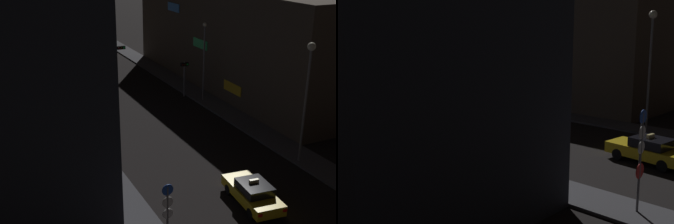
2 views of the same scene
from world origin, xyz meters
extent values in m
cube|color=#424247|center=(-6.69, 31.28, 0.08)|extent=(2.32, 66.56, 0.15)
cube|color=#424247|center=(6.69, 31.28, 0.08)|extent=(2.32, 66.56, 0.15)
cube|color=red|center=(-7.81, 17.32, 3.03)|extent=(0.08, 2.80, 0.90)
cube|color=#D859B2|center=(-7.81, 22.15, 7.74)|extent=(0.08, 2.80, 0.90)
cube|color=#473D33|center=(13.31, 31.15, 5.13)|extent=(10.91, 31.22, 10.26)
cube|color=yellow|center=(7.81, 24.90, 1.85)|extent=(0.08, 2.80, 0.90)
cube|color=#26CC66|center=(7.81, 31.15, 4.72)|extent=(0.08, 2.80, 0.90)
cube|color=#337FE5|center=(7.81, 37.39, 7.59)|extent=(0.08, 2.80, 0.90)
cube|color=yellow|center=(0.03, 10.43, 0.62)|extent=(2.23, 4.56, 0.60)
cube|color=black|center=(0.01, 10.23, 1.17)|extent=(1.77, 2.13, 0.50)
cylinder|color=black|center=(-0.63, 11.87, 0.32)|extent=(0.28, 0.66, 0.64)
cylinder|color=black|center=(0.96, 11.71, 0.32)|extent=(0.28, 0.66, 0.64)
cylinder|color=black|center=(-0.91, 9.16, 0.32)|extent=(0.28, 0.66, 0.64)
cube|color=#F4E08C|center=(0.02, 10.33, 1.52)|extent=(0.58, 0.23, 0.20)
cylinder|color=slate|center=(-5.28, 30.09, 2.79)|extent=(0.16, 0.16, 5.59)
cylinder|color=slate|center=(-3.10, 30.09, 5.34)|extent=(4.37, 0.10, 0.10)
cube|color=black|center=(-0.91, 30.09, 5.34)|extent=(0.80, 0.28, 0.32)
sphere|color=#3F0C0C|center=(-1.16, 29.92, 5.34)|extent=(0.20, 0.20, 0.20)
sphere|color=#3F2D0C|center=(-0.91, 29.92, 5.34)|extent=(0.20, 0.20, 0.20)
sphere|color=#19E54C|center=(-0.66, 29.92, 5.34)|extent=(0.20, 0.20, 0.20)
cylinder|color=slate|center=(-5.28, 26.91, 1.74)|extent=(0.16, 0.16, 3.47)
cube|color=black|center=(-5.28, 26.91, 3.22)|extent=(0.80, 0.28, 0.32)
sphere|color=#3F0C0C|center=(-5.53, 26.73, 3.22)|extent=(0.20, 0.20, 0.20)
sphere|color=#3F2D0C|center=(-5.28, 26.73, 3.22)|extent=(0.20, 0.20, 0.20)
sphere|color=#19E54C|center=(-5.03, 26.73, 3.22)|extent=(0.20, 0.20, 0.20)
cylinder|color=slate|center=(5.28, 29.57, 1.75)|extent=(0.16, 0.16, 3.50)
cube|color=black|center=(5.28, 29.57, 3.25)|extent=(0.80, 0.28, 0.32)
sphere|color=#3F0C0C|center=(5.03, 29.40, 3.25)|extent=(0.20, 0.20, 0.20)
sphere|color=#3F2D0C|center=(5.28, 29.40, 3.25)|extent=(0.20, 0.20, 0.20)
sphere|color=#19E54C|center=(5.53, 29.40, 3.25)|extent=(0.20, 0.20, 0.20)
cylinder|color=slate|center=(-6.60, 7.65, 2.16)|extent=(0.10, 0.10, 4.00)
cylinder|color=blue|center=(-6.60, 7.63, 4.01)|extent=(0.54, 0.03, 0.54)
cylinder|color=white|center=(-6.60, 7.63, 3.39)|extent=(0.52, 0.03, 0.52)
cylinder|color=white|center=(-6.60, 7.63, 2.79)|extent=(0.51, 0.03, 0.51)
cylinder|color=red|center=(-6.60, 7.63, 1.83)|extent=(0.62, 0.03, 0.62)
cylinder|color=slate|center=(6.01, 13.46, 3.97)|extent=(0.16, 0.16, 7.64)
sphere|color=#EAE5C6|center=(6.01, 13.46, 8.06)|extent=(0.54, 0.54, 0.54)
cylinder|color=slate|center=(6.27, 27.54, 3.62)|extent=(0.16, 0.16, 6.93)
sphere|color=#EAE5C6|center=(6.27, 27.54, 7.29)|extent=(0.40, 0.40, 0.40)
camera|label=1|loc=(-13.78, -7.96, 14.06)|focal=48.06mm
camera|label=2|loc=(-22.03, 0.21, 7.46)|focal=46.97mm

